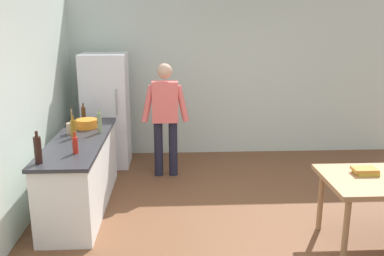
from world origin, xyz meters
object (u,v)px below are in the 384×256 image
Objects in this scene: utensil_jar at (71,128)px; bottle_wine_dark at (38,150)px; person at (165,113)px; book_stack at (365,171)px; cooking_pot at (87,124)px; refrigerator at (106,110)px; bottle_sauce_red at (75,145)px; bottle_beer_brown at (83,114)px; bottle_vinegar_tall at (100,123)px; bottle_oil_amber at (73,129)px.

bottle_wine_dark is at bearing -93.67° from utensil_jar.
person is 5.00× the size of bottle_wine_dark.
bottle_wine_dark reaches higher than book_stack.
bottle_wine_dark is (-0.22, -1.40, 0.09)m from cooking_pot.
refrigerator is 7.50× the size of bottle_sauce_red.
utensil_jar is 0.94× the size of bottle_wine_dark.
person is (0.95, -0.55, 0.08)m from refrigerator.
refrigerator reaches higher than bottle_beer_brown.
bottle_vinegar_tall reaches higher than bottle_oil_amber.
bottle_wine_dark is 0.44m from bottle_sauce_red.
bottle_beer_brown is (0.10, 1.82, -0.04)m from bottle_wine_dark.
person is at bearing 34.63° from utensil_jar.
bottle_beer_brown is (-0.12, 0.41, 0.05)m from cooking_pot.
bottle_wine_dark is at bearing -99.03° from bottle_oil_amber.
person reaches higher than bottle_sauce_red.
utensil_jar is at bearing -176.43° from bottle_vinegar_tall.
bottle_oil_amber reaches higher than bottle_beer_brown.
bottle_vinegar_tall is at bearing 157.31° from book_stack.
bottle_sauce_red is at bearing -120.30° from person.
refrigerator reaches higher than cooking_pot.
bottle_sauce_red is 1.52m from bottle_beer_brown.
bottle_vinegar_tall is 1.14× the size of bottle_oil_amber.
refrigerator is 2.20m from bottle_sauce_red.
bottle_beer_brown is 0.89m from bottle_oil_amber.
bottle_oil_amber is (-0.28, -0.22, -0.02)m from bottle_vinegar_tall.
book_stack is at bearing -17.36° from bottle_oil_amber.
utensil_jar is 0.69m from bottle_beer_brown.
refrigerator reaches higher than bottle_oil_amber.
bottle_sauce_red is (0.23, -0.82, 0.02)m from utensil_jar.
bottle_vinegar_tall is at bearing 69.45° from bottle_wine_dark.
bottle_sauce_red is (0.30, 0.31, -0.05)m from bottle_wine_dark.
bottle_vinegar_tall reaches higher than bottle_beer_brown.
utensil_jar is at bearing -91.93° from bottle_beer_brown.
bottle_sauce_red reaches higher than book_stack.
cooking_pot is at bearing 62.50° from utensil_jar.
refrigerator is 7.17× the size of book_stack.
refrigerator is 6.92× the size of bottle_beer_brown.
bottle_sauce_red is (0.09, -1.09, 0.04)m from cooking_pot.
bottle_oil_amber is (0.15, 0.93, -0.03)m from bottle_wine_dark.
cooking_pot is 1.42m from bottle_wine_dark.
bottle_beer_brown is (0.02, 0.69, 0.03)m from utensil_jar.
person is at bearing 136.14° from book_stack.
book_stack is at bearing -20.09° from utensil_jar.
book_stack is (2.94, -1.23, -0.25)m from bottle_vinegar_tall.
cooking_pot is 1.10m from bottle_sauce_red.
bottle_oil_amber is (-0.16, -1.57, 0.12)m from refrigerator.
bottle_wine_dark is 1.35× the size of book_stack.
bottle_wine_dark is 1.31× the size of bottle_beer_brown.
book_stack is at bearing -30.02° from bottle_beer_brown.
bottle_wine_dark reaches higher than bottle_vinegar_tall.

